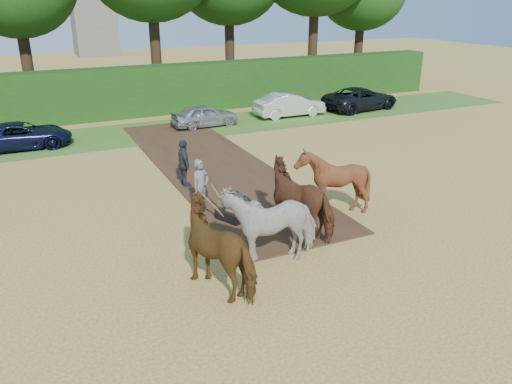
% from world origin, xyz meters
% --- Properties ---
extents(ground, '(120.00, 120.00, 0.00)m').
position_xyz_m(ground, '(0.00, 0.00, 0.00)').
color(ground, gold).
rests_on(ground, ground).
extents(earth_strip, '(4.50, 17.00, 0.05)m').
position_xyz_m(earth_strip, '(1.50, 7.00, 0.03)').
color(earth_strip, '#472D1C').
rests_on(earth_strip, ground).
extents(grass_verge, '(50.00, 5.00, 0.03)m').
position_xyz_m(grass_verge, '(0.00, 14.00, 0.01)').
color(grass_verge, '#38601E').
rests_on(grass_verge, ground).
extents(hedgerow, '(46.00, 1.60, 3.00)m').
position_xyz_m(hedgerow, '(0.00, 18.50, 1.50)').
color(hedgerow, '#14380F').
rests_on(hedgerow, ground).
extents(spectator_far, '(0.49, 1.13, 1.92)m').
position_xyz_m(spectator_far, '(-0.38, 5.09, 0.96)').
color(spectator_far, '#242930').
rests_on(spectator_far, ground).
extents(plough_team, '(7.52, 6.59, 2.28)m').
position_xyz_m(plough_team, '(0.90, -0.73, 1.13)').
color(plough_team, brown).
rests_on(plough_team, ground).
extents(parked_cars, '(30.69, 3.11, 1.47)m').
position_xyz_m(parked_cars, '(3.51, 13.87, 0.70)').
color(parked_cars, silver).
rests_on(parked_cars, ground).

